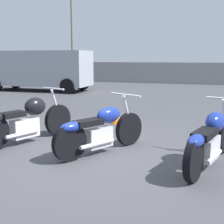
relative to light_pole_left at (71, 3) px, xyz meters
The scene contains 8 objects.
ground_plane 16.89m from the light_pole_left, 62.64° to the right, with size 60.00×60.00×0.00m, color #424247.
fence_back 8.67m from the light_pole_left, ahead, with size 40.00×0.04×1.33m.
light_pole_left is the anchor object (origin of this frame).
motorcycle_slot_0 15.86m from the light_pole_left, 67.70° to the right, with size 0.93×2.10×1.02m.
motorcycle_slot_1 16.65m from the light_pole_left, 62.70° to the right, with size 1.11×1.81×0.98m.
motorcycle_slot_2 17.59m from the light_pole_left, 57.35° to the right, with size 0.79×2.13×0.98m.
parked_van 6.85m from the light_pole_left, 81.77° to the right, with size 5.13×2.07×1.96m.
traffic_cone_near 14.47m from the light_pole_left, 59.80° to the right, with size 0.28×0.28×0.37m.
Camera 1 is at (1.80, -4.79, 1.64)m, focal length 50.00 mm.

